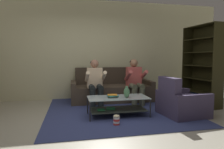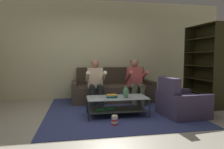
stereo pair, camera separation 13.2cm
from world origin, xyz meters
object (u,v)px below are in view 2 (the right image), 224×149
object	(u,v)px
book_stack	(112,96)
bookshelf	(203,71)
couch	(112,90)
coffee_table	(117,103)
person_seated_right	(136,80)
person_seated_left	(96,81)
vase	(126,92)
armchair	(181,103)
popcorn_tub	(115,120)

from	to	relation	value
book_stack	bookshelf	size ratio (longest dim) A/B	0.11
couch	coffee_table	distance (m)	1.52
couch	bookshelf	distance (m)	2.46
couch	book_stack	distance (m)	1.57
person_seated_right	person_seated_left	bearing A→B (deg)	-179.95
person_seated_left	bookshelf	xyz separation A→B (m)	(2.74, -0.36, 0.25)
bookshelf	person_seated_right	bearing A→B (deg)	167.97
coffee_table	book_stack	xyz separation A→B (m)	(-0.11, -0.03, 0.16)
vase	bookshelf	xyz separation A→B (m)	(2.22, 0.71, 0.37)
couch	armchair	xyz separation A→B (m)	(1.15, -1.75, -0.04)
coffee_table	vase	world-z (taller)	vase
person_seated_left	book_stack	world-z (taller)	person_seated_left
person_seated_right	bookshelf	bearing A→B (deg)	-12.03
coffee_table	book_stack	distance (m)	0.20
person_seated_left	book_stack	size ratio (longest dim) A/B	5.04
vase	book_stack	world-z (taller)	vase
book_stack	bookshelf	distance (m)	2.62
couch	vase	world-z (taller)	couch
coffee_table	armchair	xyz separation A→B (m)	(1.32, -0.24, -0.00)
popcorn_tub	armchair	bearing A→B (deg)	11.88
person_seated_left	book_stack	xyz separation A→B (m)	(0.24, -0.99, -0.21)
couch	coffee_table	xyz separation A→B (m)	(-0.18, -1.51, -0.03)
popcorn_tub	coffee_table	bearing A→B (deg)	75.05
person_seated_right	popcorn_tub	xyz separation A→B (m)	(-0.85, -1.51, -0.55)
coffee_table	popcorn_tub	world-z (taller)	coffee_table
bookshelf	popcorn_tub	xyz separation A→B (m)	(-2.54, -1.15, -0.79)
bookshelf	popcorn_tub	world-z (taller)	bookshelf
vase	bookshelf	size ratio (longest dim) A/B	0.12
vase	armchair	xyz separation A→B (m)	(1.15, -0.13, -0.25)
popcorn_tub	person_seated_left	bearing A→B (deg)	97.47
person_seated_left	bookshelf	distance (m)	2.77
coffee_table	book_stack	world-z (taller)	book_stack
person_seated_right	vase	size ratio (longest dim) A/B	4.97
armchair	person_seated_right	bearing A→B (deg)	117.33
vase	bookshelf	distance (m)	2.36
couch	person_seated_right	bearing A→B (deg)	-46.12
vase	popcorn_tub	world-z (taller)	vase
book_stack	popcorn_tub	size ratio (longest dim) A/B	1.22
bookshelf	popcorn_tub	size ratio (longest dim) A/B	10.70
vase	coffee_table	bearing A→B (deg)	148.18
vase	popcorn_tub	xyz separation A→B (m)	(-0.32, -0.44, -0.42)
coffee_table	couch	bearing A→B (deg)	83.24
coffee_table	popcorn_tub	distance (m)	0.59
vase	person_seated_left	bearing A→B (deg)	115.75
person_seated_right	vase	world-z (taller)	person_seated_right
couch	popcorn_tub	world-z (taller)	couch
bookshelf	armchair	world-z (taller)	bookshelf
coffee_table	armchair	bearing A→B (deg)	-10.24
armchair	popcorn_tub	size ratio (longest dim) A/B	4.84
person_seated_right	bookshelf	size ratio (longest dim) A/B	0.58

